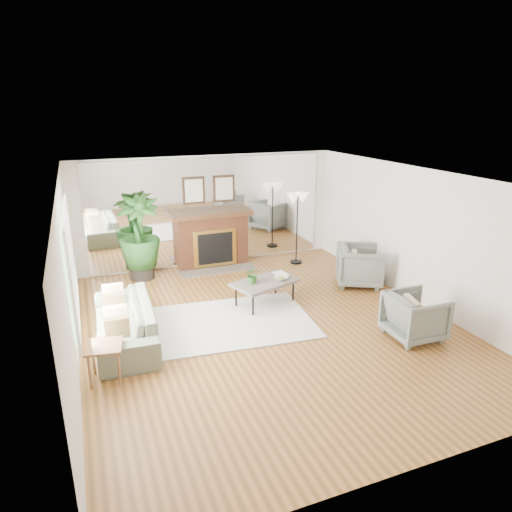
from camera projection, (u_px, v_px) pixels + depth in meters
name	position (u px, v px, depth m)	size (l,w,h in m)	color
ground	(268.00, 326.00, 7.72)	(7.00, 7.00, 0.00)	brown
wall_left	(69.00, 281.00, 6.29)	(0.02, 7.00, 2.50)	silver
wall_right	(418.00, 237.00, 8.36)	(0.02, 7.00, 2.50)	silver
wall_back	(209.00, 211.00, 10.41)	(6.00, 0.02, 2.50)	silver
mirror_panel	(209.00, 211.00, 10.39)	(5.40, 0.04, 2.40)	silver
window_panel	(70.00, 265.00, 6.62)	(0.04, 2.40, 1.50)	#B2E09E
fireplace	(213.00, 238.00, 10.39)	(1.85, 0.83, 2.05)	brown
area_rug	(233.00, 322.00, 7.82)	(2.66, 1.90, 0.03)	beige
coffee_table	(265.00, 283.00, 8.40)	(1.33, 1.02, 0.47)	#695D53
sofa	(124.00, 322.00, 7.15)	(2.19, 0.86, 0.64)	slate
armchair_back	(360.00, 265.00, 9.37)	(0.88, 0.91, 0.83)	slate
armchair_front	(415.00, 316.00, 7.22)	(0.79, 0.82, 0.74)	slate
side_table	(104.00, 351.00, 6.07)	(0.54, 0.54, 0.53)	brown
potted_ficus	(139.00, 235.00, 9.54)	(0.99, 0.99, 1.79)	black
floor_lamp	(298.00, 204.00, 10.34)	(0.54, 0.30, 1.66)	black
tabletop_plant	(253.00, 275.00, 8.25)	(0.28, 0.24, 0.31)	#2C6324
fruit_bowl	(281.00, 278.00, 8.44)	(0.25, 0.25, 0.06)	brown
book	(276.00, 275.00, 8.65)	(0.22, 0.30, 0.02)	brown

